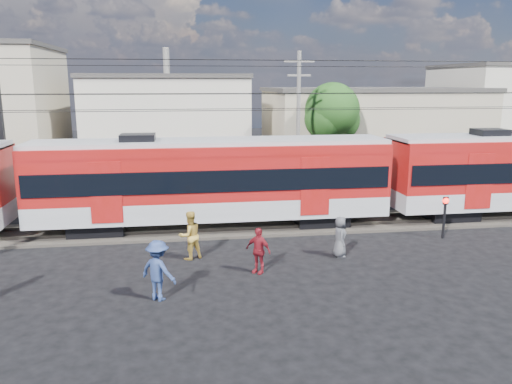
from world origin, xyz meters
The scene contains 15 objects.
ground centered at (0.00, 0.00, 0.00)m, with size 120.00×120.00×0.00m, color black.
track_bed centered at (0.00, 8.00, 0.06)m, with size 70.00×3.40×0.12m, color #2D2823.
rail_near centered at (0.00, 7.25, 0.18)m, with size 70.00×0.12×0.12m, color #59544C.
rail_far centered at (0.00, 8.75, 0.18)m, with size 70.00×0.12×0.12m, color #59544C.
commuter_train centered at (0.57, 8.00, 2.40)m, with size 50.30×3.08×4.17m.
building_midwest centered at (-2.00, 27.00, 3.66)m, with size 12.24×12.24×7.30m.
building_mideast centered at (14.00, 24.00, 3.16)m, with size 16.32×10.20×6.30m.
building_east centered at (28.00, 28.00, 4.16)m, with size 10.20×10.20×8.30m.
utility_pole_mid centered at (6.00, 15.00, 4.53)m, with size 1.80×0.24×8.50m.
tree_near centered at (9.19, 18.09, 4.66)m, with size 3.82×3.64×6.72m.
pedestrian_b centered at (-0.73, 4.08, 0.95)m, with size 0.92×0.72×1.90m, color gold.
pedestrian_c centered at (-1.77, 0.47, 0.97)m, with size 1.25×0.72×1.94m, color navy.
pedestrian_d centered at (1.65, 2.27, 0.84)m, with size 0.99×0.41×1.68m, color maroon.
pedestrian_e centered at (5.06, 3.50, 0.81)m, with size 0.79×0.51×1.61m, color #47474C.
crossing_signal centered at (10.28, 5.11, 1.29)m, with size 0.27×0.27×1.86m.
Camera 1 is at (-0.88, -14.42, 6.68)m, focal length 35.00 mm.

